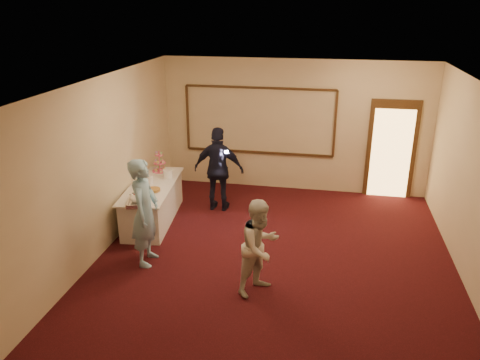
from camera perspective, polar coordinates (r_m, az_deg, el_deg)
name	(u,v)px	position (r m, az deg, el deg)	size (l,w,h in m)	color
floor	(274,264)	(8.04, 4.12, -10.13)	(7.00, 7.00, 0.00)	black
room_walls	(277,149)	(7.21, 4.53, 3.80)	(6.04, 7.04, 3.02)	beige
wall_molding	(259,121)	(10.74, 2.37, 7.22)	(3.45, 0.04, 1.55)	#382310
doorway	(391,150)	(10.84, 17.94, 3.49)	(1.05, 0.07, 2.20)	#382310
buffet_table	(153,203)	(9.49, -10.55, -2.74)	(1.06, 2.24, 0.77)	silver
pavlova_tray	(139,199)	(8.51, -12.23, -2.27)	(0.52, 0.59, 0.20)	silver
cupcake_stand	(160,163)	(10.02, -9.78, 2.01)	(0.33, 0.33, 0.49)	#E55884
plate_stack_a	(148,179)	(9.40, -11.12, 0.07)	(0.20, 0.20, 0.17)	white
plate_stack_b	(168,174)	(9.65, -8.80, 0.75)	(0.20, 0.20, 0.17)	white
tart	(154,190)	(9.01, -10.49, -1.23)	(0.29, 0.29, 0.06)	white
man	(145,212)	(7.82, -11.53, -3.89)	(0.67, 0.44, 1.83)	#8ABDDC
woman	(260,247)	(6.99, 2.47, -8.14)	(0.72, 0.56, 1.49)	beige
guest	(219,170)	(9.68, -2.59, 1.28)	(1.04, 0.44, 1.78)	black
camera_flash	(226,152)	(9.40, -1.68, 3.45)	(0.07, 0.04, 0.05)	white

